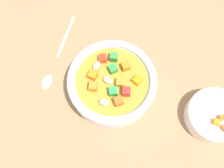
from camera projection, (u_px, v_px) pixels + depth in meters
ground_plane at (112, 90)px, 63.61cm from camera, size 140.00×140.00×2.00cm
soup_bowl_main at (112, 83)px, 59.48cm from camera, size 20.05×20.05×7.43cm
spoon at (55, 60)px, 64.88cm from camera, size 4.06×21.53×0.79cm
side_bowl_small at (213, 115)px, 57.99cm from camera, size 12.25×12.25×4.96cm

